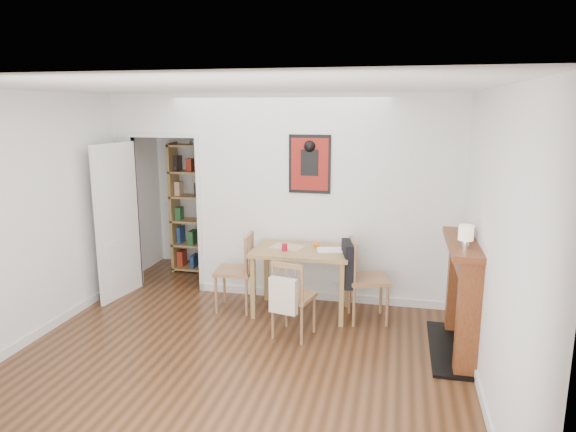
% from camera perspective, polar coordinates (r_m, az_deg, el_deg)
% --- Properties ---
extents(ground, '(5.20, 5.20, 0.00)m').
position_cam_1_polar(ground, '(5.63, -4.31, -13.66)').
color(ground, '#59341C').
rests_on(ground, ground).
extents(room_shell, '(5.20, 5.20, 5.20)m').
position_cam_1_polar(room_shell, '(6.45, -0.22, 1.85)').
color(room_shell, silver).
rests_on(room_shell, ground).
extents(dining_table, '(1.16, 0.74, 0.79)m').
position_cam_1_polar(dining_table, '(6.10, 1.54, -4.58)').
color(dining_table, olive).
rests_on(dining_table, ground).
extents(chair_left, '(0.51, 0.51, 0.96)m').
position_cam_1_polar(chair_left, '(6.29, -5.96, -6.18)').
color(chair_left, '#9E7149').
rests_on(chair_left, ground).
extents(chair_right, '(0.64, 0.58, 0.97)m').
position_cam_1_polar(chair_right, '(6.01, 8.73, -6.90)').
color(chair_right, '#9E7149').
rests_on(chair_right, ground).
extents(chair_front, '(0.52, 0.56, 0.87)m').
position_cam_1_polar(chair_front, '(5.55, 0.58, -9.03)').
color(chair_front, '#9E7149').
rests_on(chair_front, ground).
extents(bookshelf, '(0.81, 0.33, 1.93)m').
position_cam_1_polar(bookshelf, '(7.72, -9.88, 0.76)').
color(bookshelf, olive).
rests_on(bookshelf, ground).
extents(fireplace, '(0.45, 1.25, 1.16)m').
position_cam_1_polar(fireplace, '(5.46, 18.91, -8.14)').
color(fireplace, brown).
rests_on(fireplace, ground).
extents(red_glass, '(0.07, 0.07, 0.09)m').
position_cam_1_polar(red_glass, '(6.00, -0.39, -3.48)').
color(red_glass, maroon).
rests_on(red_glass, dining_table).
extents(orange_fruit, '(0.07, 0.07, 0.07)m').
position_cam_1_polar(orange_fruit, '(6.16, 3.17, -3.17)').
color(orange_fruit, '#D95E0B').
rests_on(orange_fruit, dining_table).
extents(placemat, '(0.42, 0.35, 0.00)m').
position_cam_1_polar(placemat, '(6.17, -0.06, -3.43)').
color(placemat, beige).
rests_on(placemat, dining_table).
extents(notebook, '(0.33, 0.27, 0.01)m').
position_cam_1_polar(notebook, '(6.04, 4.64, -3.77)').
color(notebook, white).
rests_on(notebook, dining_table).
extents(mantel_lamp, '(0.14, 0.14, 0.22)m').
position_cam_1_polar(mantel_lamp, '(4.97, 19.17, -1.92)').
color(mantel_lamp, silver).
rests_on(mantel_lamp, fireplace).
extents(ceramic_jar_a, '(0.09, 0.09, 0.11)m').
position_cam_1_polar(ceramic_jar_a, '(5.34, 19.51, -1.89)').
color(ceramic_jar_a, black).
rests_on(ceramic_jar_a, fireplace).
extents(ceramic_jar_b, '(0.08, 0.08, 0.10)m').
position_cam_1_polar(ceramic_jar_b, '(5.54, 19.14, -1.43)').
color(ceramic_jar_b, black).
rests_on(ceramic_jar_b, fireplace).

